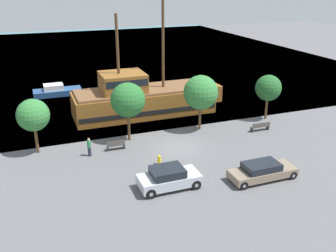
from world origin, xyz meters
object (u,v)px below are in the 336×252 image
Objects in this scene: pirate_ship at (142,98)px; parked_car_curb_front at (262,171)px; moored_boat_dockside at (57,91)px; bench_promenade_east at (116,145)px; bench_promenade_west at (260,126)px; parked_car_curb_mid at (169,178)px; fire_hydrant at (159,159)px; pedestrian_walking_near at (89,147)px.

pirate_ship is 3.23× the size of parked_car_curb_front.
moored_boat_dockside is 18.45m from bench_promenade_east.
bench_promenade_west is (5.07, 7.82, -0.20)m from parked_car_curb_front.
moored_boat_dockside reaches higher than parked_car_curb_front.
bench_promenade_west is (8.94, -8.52, -1.25)m from pirate_ship.
parked_car_curb_mid is (-6.63, 1.25, 0.11)m from parked_car_curb_front.
pirate_ship is 10.39× the size of bench_promenade_east.
parked_car_curb_front is 1.16× the size of parked_car_curb_mid.
fire_hydrant is 5.84m from pedestrian_walking_near.
pirate_ship reaches higher than parked_car_curb_mid.
bench_promenade_west is at bearing -1.06° from pedestrian_walking_near.
pirate_ship is at bearing 79.13° from fire_hydrant.
parked_car_curb_mid is at bearing 169.36° from parked_car_curb_front.
parked_car_curb_front is 2.62× the size of bench_promenade_west.
pedestrian_walking_near is (-4.77, 3.34, 0.36)m from fire_hydrant.
bench_promenade_east is at bearing 124.27° from fire_hydrant.
moored_boat_dockside is at bearing 92.73° from pedestrian_walking_near.
pedestrian_walking_near is (-6.99, -8.23, -0.93)m from pirate_ship.
pedestrian_walking_near is (-15.93, 0.30, 0.33)m from bench_promenade_west.
bench_promenade_east is (-4.75, -7.85, -1.27)m from pirate_ship.
parked_car_curb_mid is 2.73× the size of pedestrian_walking_near.
bench_promenade_east is (-1.98, 7.24, -0.32)m from parked_car_curb_mid.
pirate_ship reaches higher than bench_promenade_east.
pedestrian_walking_near reaches higher than moored_boat_dockside.
parked_car_curb_mid is at bearing -58.44° from pedestrian_walking_near.
fire_hydrant is (-2.22, -11.57, -1.29)m from pirate_ship.
moored_boat_dockside is 7.47× the size of fire_hydrant.
pirate_ship is 3.76× the size of parked_car_curb_mid.
bench_promenade_east is (-8.61, 8.49, -0.22)m from parked_car_curb_front.
bench_promenade_west is at bearing -43.64° from pirate_ship.
bench_promenade_east is at bearing 177.21° from bench_promenade_west.
fire_hydrant is (5.66, -21.89, -0.10)m from moored_boat_dockside.
pirate_ship is 20.71× the size of fire_hydrant.
fire_hydrant is (0.55, 3.53, -0.34)m from parked_car_curb_mid.
pirate_ship reaches higher than fire_hydrant.
bench_promenade_east is 0.81× the size of bench_promenade_west.
moored_boat_dockside is (-7.88, 10.32, -1.18)m from pirate_ship.
bench_promenade_east and bench_promenade_west have the same top height.
parked_car_curb_mid is (5.11, -25.42, 0.24)m from moored_boat_dockside.
parked_car_curb_mid is at bearing -100.40° from pirate_ship.
parked_car_curb_front is 7.74m from fire_hydrant.
fire_hydrant is 4.49m from bench_promenade_east.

